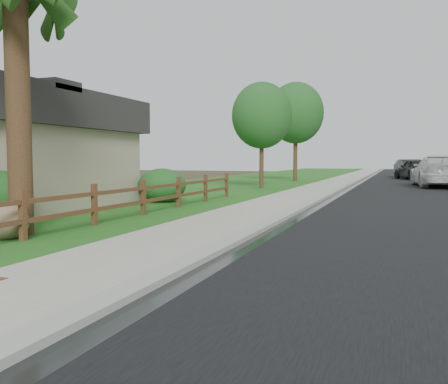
% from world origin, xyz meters
% --- Properties ---
extents(ground, '(120.00, 120.00, 0.00)m').
position_xyz_m(ground, '(0.00, 0.00, 0.00)').
color(ground, '#312A1B').
extents(road, '(8.00, 90.00, 0.02)m').
position_xyz_m(road, '(4.60, 35.00, 0.01)').
color(road, black).
rests_on(road, ground).
extents(curb, '(0.40, 90.00, 0.12)m').
position_xyz_m(curb, '(0.40, 35.00, 0.06)').
color(curb, '#9C998E').
rests_on(curb, ground).
extents(wet_gutter, '(0.50, 90.00, 0.00)m').
position_xyz_m(wet_gutter, '(0.75, 35.00, 0.02)').
color(wet_gutter, black).
rests_on(wet_gutter, road).
extents(sidewalk, '(2.20, 90.00, 0.10)m').
position_xyz_m(sidewalk, '(-0.90, 35.00, 0.05)').
color(sidewalk, gray).
rests_on(sidewalk, ground).
extents(grass_strip, '(1.60, 90.00, 0.06)m').
position_xyz_m(grass_strip, '(-2.80, 35.00, 0.03)').
color(grass_strip, '#1B5D1A').
rests_on(grass_strip, ground).
extents(lawn_near, '(9.00, 90.00, 0.04)m').
position_xyz_m(lawn_near, '(-8.00, 35.00, 0.02)').
color(lawn_near, '#1B5D1A').
rests_on(lawn_near, ground).
extents(ranch_fence, '(0.12, 16.92, 1.10)m').
position_xyz_m(ranch_fence, '(-3.60, 6.40, 0.62)').
color(ranch_fence, '#452C17').
rests_on(ranch_fence, ground).
extents(white_suv, '(3.28, 6.77, 1.90)m').
position_xyz_m(white_suv, '(5.70, 27.00, 0.97)').
color(white_suv, silver).
rests_on(white_suv, road).
extents(dark_car_mid, '(3.71, 5.43, 1.72)m').
position_xyz_m(dark_car_mid, '(4.69, 37.30, 0.88)').
color(dark_car_mid, black).
rests_on(dark_car_mid, road).
extents(dark_car_far, '(3.06, 5.33, 1.66)m').
position_xyz_m(dark_car_far, '(4.41, 41.52, 0.85)').
color(dark_car_far, black).
rests_on(dark_car_far, road).
extents(boulder, '(1.46, 1.28, 0.81)m').
position_xyz_m(boulder, '(-4.28, 2.94, 0.40)').
color(boulder, brown).
rests_on(boulder, ground).
extents(shrub_c, '(2.01, 2.01, 1.35)m').
position_xyz_m(shrub_c, '(-5.19, 11.78, 0.68)').
color(shrub_c, '#21491A').
rests_on(shrub_c, ground).
extents(tree_near_left, '(3.42, 3.42, 6.06)m').
position_xyz_m(tree_near_left, '(-3.90, 21.39, 4.17)').
color(tree_near_left, '#321E14').
rests_on(tree_near_left, ground).
extents(tree_mid_left, '(4.16, 4.16, 7.44)m').
position_xyz_m(tree_mid_left, '(-3.90, 30.62, 5.14)').
color(tree_mid_left, '#321E14').
rests_on(tree_mid_left, ground).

